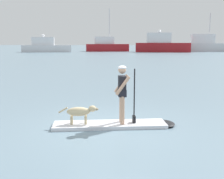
% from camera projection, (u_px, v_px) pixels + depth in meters
% --- Properties ---
extents(ground_plane, '(400.00, 400.00, 0.00)m').
position_uv_depth(ground_plane, '(110.00, 126.00, 7.77)').
color(ground_plane, slate).
extents(paddleboard, '(3.56, 1.19, 0.10)m').
position_uv_depth(paddleboard, '(118.00, 125.00, 7.78)').
color(paddleboard, silver).
rests_on(paddleboard, ground_plane).
extents(person_paddler, '(0.64, 0.52, 1.64)m').
position_uv_depth(person_paddler, '(123.00, 90.00, 7.62)').
color(person_paddler, tan).
rests_on(person_paddler, paddleboard).
extents(dog, '(1.12, 0.31, 0.52)m').
position_uv_depth(dog, '(80.00, 112.00, 7.63)').
color(dog, '#CCB78C').
rests_on(dog, paddleboard).
extents(moored_boat_outer, '(11.62, 4.86, 4.15)m').
position_uv_depth(moored_boat_outer, '(46.00, 46.00, 64.02)').
color(moored_boat_outer, silver).
rests_on(moored_boat_outer, ground_plane).
extents(moored_boat_center, '(11.11, 5.10, 10.60)m').
position_uv_depth(moored_boat_center, '(107.00, 46.00, 69.11)').
color(moored_boat_center, maroon).
rests_on(moored_boat_center, ground_plane).
extents(moored_boat_far_port, '(12.92, 4.63, 5.18)m').
position_uv_depth(moored_boat_far_port, '(162.00, 45.00, 64.23)').
color(moored_boat_far_port, maroon).
rests_on(moored_boat_far_port, ground_plane).
extents(moored_boat_starboard, '(12.28, 3.12, 9.39)m').
position_uv_depth(moored_boat_starboard, '(205.00, 45.00, 67.73)').
color(moored_boat_starboard, silver).
rests_on(moored_boat_starboard, ground_plane).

